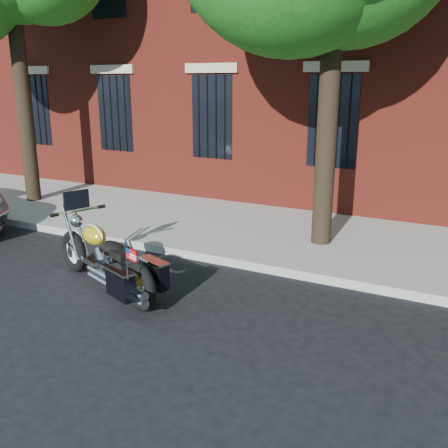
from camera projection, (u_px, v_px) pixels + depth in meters
The scene contains 4 objects.
ground at pixel (227, 303), 7.16m from camera, with size 120.00×120.00×0.00m, color black.
curb at pixel (264, 267), 8.31m from camera, with size 40.00×0.16×0.15m, color gray.
sidewalk at pixel (301, 237), 9.92m from camera, with size 40.00×3.60×0.15m, color gray.
motorcycle at pixel (108, 262), 7.39m from camera, with size 2.56×1.45×1.41m.
Camera 1 is at (3.00, -5.84, 3.08)m, focal length 40.00 mm.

